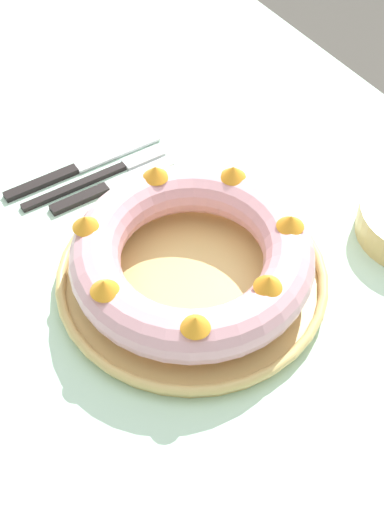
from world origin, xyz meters
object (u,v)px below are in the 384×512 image
(bundt_cake, at_px, (192,256))
(serving_dish, at_px, (192,278))
(fork, at_px, (105,174))
(cake_knife, at_px, (105,188))
(serving_knife, at_px, (74,170))

(bundt_cake, bearing_deg, serving_dish, 100.80)
(serving_dish, relative_size, fork, 1.51)
(bundt_cake, height_order, cake_knife, bundt_cake)
(serving_dish, distance_m, serving_knife, 0.26)
(fork, height_order, serving_knife, serving_knife)
(serving_dish, relative_size, bundt_cake, 1.14)
(bundt_cake, relative_size, fork, 1.32)
(cake_knife, bearing_deg, serving_knife, -155.63)
(bundt_cake, relative_size, cake_knife, 1.54)
(bundt_cake, distance_m, serving_knife, 0.27)
(cake_knife, bearing_deg, bundt_cake, 9.10)
(bundt_cake, bearing_deg, cake_knife, -176.80)
(serving_knife, bearing_deg, serving_dish, 12.00)
(bundt_cake, xyz_separation_m, fork, (-0.23, 0.00, -0.05))
(serving_knife, height_order, cake_knife, same)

